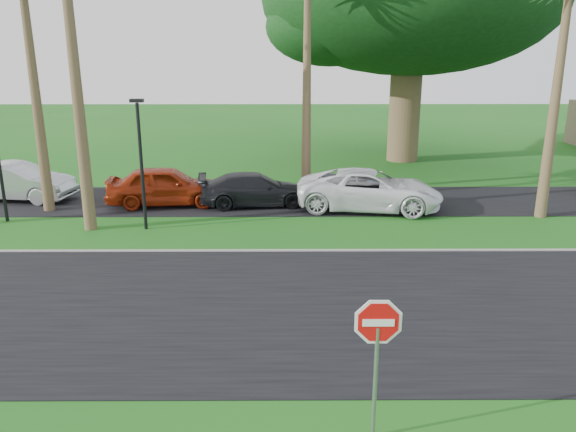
# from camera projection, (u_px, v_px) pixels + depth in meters

# --- Properties ---
(ground) EXTENTS (120.00, 120.00, 0.00)m
(ground) POSITION_uv_depth(u_px,v_px,m) (329.00, 346.00, 12.22)
(ground) COLOR #165715
(ground) RESTS_ON ground
(road) EXTENTS (120.00, 8.00, 0.02)m
(road) POSITION_uv_depth(u_px,v_px,m) (323.00, 306.00, 14.14)
(road) COLOR black
(road) RESTS_ON ground
(parking_strip) EXTENTS (120.00, 5.00, 0.02)m
(parking_strip) POSITION_uv_depth(u_px,v_px,m) (307.00, 200.00, 24.22)
(parking_strip) COLOR black
(parking_strip) RESTS_ON ground
(curb) EXTENTS (120.00, 0.12, 0.06)m
(curb) POSITION_uv_depth(u_px,v_px,m) (315.00, 251.00, 18.02)
(curb) COLOR gray
(curb) RESTS_ON ground
(stop_sign_near) EXTENTS (1.05, 0.07, 2.62)m
(stop_sign_near) POSITION_uv_depth(u_px,v_px,m) (377.00, 341.00, 8.85)
(stop_sign_near) COLOR gray
(stop_sign_near) RESTS_ON ground
(canopy_tree) EXTENTS (16.50, 16.50, 13.12)m
(canopy_tree) POSITION_uv_depth(u_px,v_px,m) (411.00, 0.00, 30.87)
(canopy_tree) COLOR brown
(canopy_tree) RESTS_ON ground
(streetlight_right) EXTENTS (0.45, 0.25, 4.64)m
(streetlight_right) POSITION_uv_depth(u_px,v_px,m) (141.00, 157.00, 19.61)
(streetlight_right) COLOR black
(streetlight_right) RESTS_ON ground
(car_silver) EXTENTS (5.05, 2.39, 1.60)m
(car_silver) POSITION_uv_depth(u_px,v_px,m) (17.00, 182.00, 24.07)
(car_silver) COLOR #B1B5B9
(car_silver) RESTS_ON ground
(car_red) EXTENTS (4.98, 2.41, 1.64)m
(car_red) POSITION_uv_depth(u_px,v_px,m) (166.00, 186.00, 23.29)
(car_red) COLOR maroon
(car_red) RESTS_ON ground
(car_dark) EXTENTS (4.84, 2.44, 1.35)m
(car_dark) POSITION_uv_depth(u_px,v_px,m) (255.00, 190.00, 23.28)
(car_dark) COLOR black
(car_dark) RESTS_ON ground
(car_minivan) EXTENTS (6.13, 3.53, 1.61)m
(car_minivan) POSITION_uv_depth(u_px,v_px,m) (370.00, 190.00, 22.65)
(car_minivan) COLOR white
(car_minivan) RESTS_ON ground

